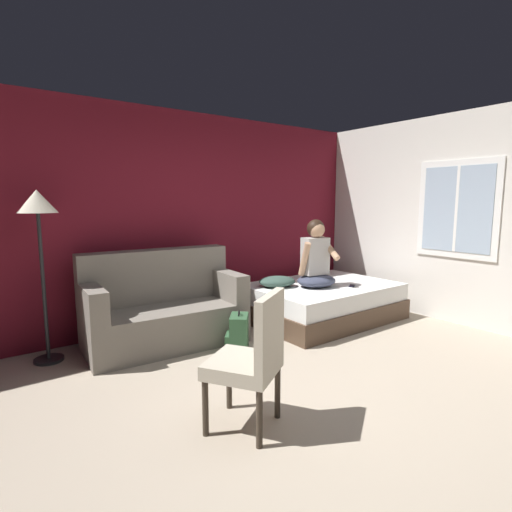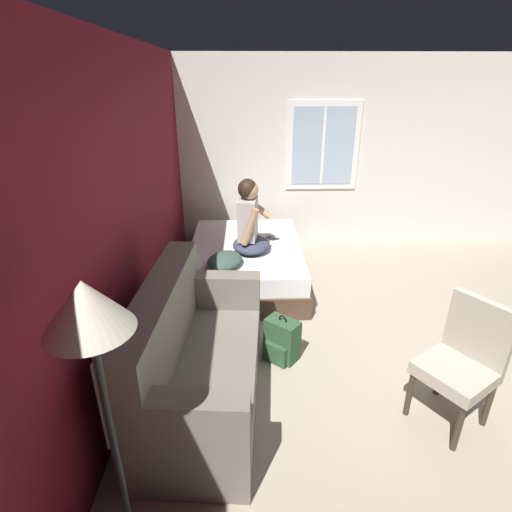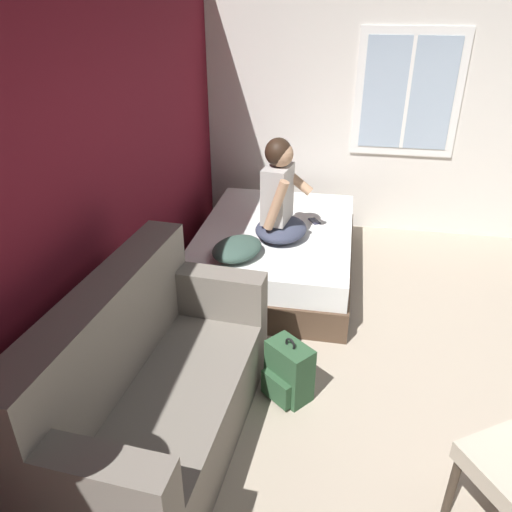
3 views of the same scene
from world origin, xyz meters
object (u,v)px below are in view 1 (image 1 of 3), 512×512
object	(u,v)px
backpack	(238,334)
throw_pillow	(277,282)
person_seated	(316,260)
side_chair	(252,356)
cell_phone	(352,286)
floor_lamp	(38,218)
couch	(163,309)
bed	(322,302)

from	to	relation	value
backpack	throw_pillow	size ratio (longest dim) A/B	0.95
person_seated	throw_pillow	bearing A→B (deg)	146.21
side_chair	throw_pillow	xyz separation A→B (m)	(1.71, 1.80, 0.02)
cell_phone	floor_lamp	world-z (taller)	floor_lamp
person_seated	backpack	size ratio (longest dim) A/B	1.91
couch	backpack	world-z (taller)	couch
bed	person_seated	world-z (taller)	person_seated
side_chair	person_seated	distance (m)	2.63
side_chair	floor_lamp	distance (m)	2.54
side_chair	throw_pillow	distance (m)	2.48
side_chair	backpack	world-z (taller)	side_chair
person_seated	throw_pillow	size ratio (longest dim) A/B	1.82
backpack	cell_phone	size ratio (longest dim) A/B	3.18
person_seated	throw_pillow	world-z (taller)	person_seated
person_seated	floor_lamp	size ratio (longest dim) A/B	0.51
couch	floor_lamp	size ratio (longest dim) A/B	1.03
bed	throw_pillow	xyz separation A→B (m)	(-0.61, 0.23, 0.31)
backpack	cell_phone	xyz separation A→B (m)	(1.80, -0.01, 0.29)
couch	person_seated	bearing A→B (deg)	-13.18
person_seated	side_chair	bearing A→B (deg)	-144.50
cell_phone	bed	bearing A→B (deg)	-178.61
floor_lamp	backpack	bearing A→B (deg)	-29.22
throw_pillow	cell_phone	world-z (taller)	throw_pillow
couch	floor_lamp	xyz separation A→B (m)	(-1.14, 0.21, 1.04)
throw_pillow	backpack	bearing A→B (deg)	-150.70
backpack	floor_lamp	xyz separation A→B (m)	(-1.66, 0.93, 1.24)
floor_lamp	side_chair	bearing A→B (deg)	-66.58
side_chair	throw_pillow	bearing A→B (deg)	46.49
couch	side_chair	bearing A→B (deg)	-95.84
person_seated	floor_lamp	xyz separation A→B (m)	(-3.07, 0.66, 0.59)
side_chair	person_seated	world-z (taller)	person_seated
cell_phone	couch	bearing A→B (deg)	-138.13
bed	person_seated	xyz separation A→B (m)	(-0.19, -0.05, 0.60)
person_seated	throw_pillow	xyz separation A→B (m)	(-0.42, 0.28, -0.29)
side_chair	cell_phone	world-z (taller)	side_chair
floor_lamp	cell_phone	bearing A→B (deg)	-15.17
couch	floor_lamp	world-z (taller)	floor_lamp
bed	throw_pillow	bearing A→B (deg)	159.34
backpack	throw_pillow	distance (m)	1.19
couch	throw_pillow	distance (m)	1.52
bed	couch	distance (m)	2.15
couch	backpack	size ratio (longest dim) A/B	3.82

